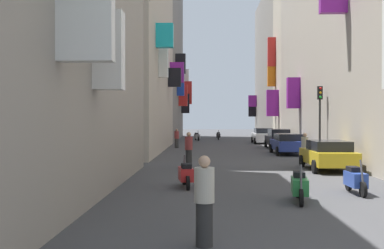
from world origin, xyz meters
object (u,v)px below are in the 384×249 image
Objects in this scene: parked_car_black at (278,138)px; scooter_blue at (355,179)px; parked_car_blue at (288,143)px; pedestrian_mid_street at (204,201)px; parked_car_yellow at (328,154)px; scooter_red at (186,174)px; pedestrian_crossing at (189,149)px; scooter_black at (218,136)px; scooter_silver at (197,136)px; scooter_green at (300,186)px; pedestrian_near_left at (177,138)px; pedestrian_near_right at (305,148)px; parked_car_white at (263,135)px; traffic_light_far_corner at (320,110)px.

scooter_blue is at bearing -92.88° from parked_car_black.
parked_car_black is 0.96× the size of parked_car_blue.
parked_car_yellow is at bearing 66.18° from pedestrian_mid_street.
pedestrian_crossing reaches higher than scooter_red.
scooter_black is 1.09× the size of pedestrian_crossing.
pedestrian_crossing reaches higher than scooter_silver.
pedestrian_near_left reaches higher than scooter_green.
pedestrian_near_left is 0.92× the size of pedestrian_mid_street.
pedestrian_near_right is at bearing -92.60° from parked_car_black.
scooter_green is (-2.97, -8.20, -0.28)m from parked_car_yellow.
parked_car_black reaches higher than scooter_blue.
pedestrian_near_left is at bearing 107.23° from scooter_blue.
scooter_silver is 27.27m from pedestrian_crossing.
parked_car_blue reaches higher than scooter_black.
scooter_blue is 1.12× the size of pedestrian_near_right.
parked_car_black is at bearing 87.40° from pedestrian_near_right.
parked_car_blue is 2.55× the size of pedestrian_crossing.
pedestrian_crossing reaches higher than parked_car_yellow.
pedestrian_near_right is (3.82, -27.72, 0.35)m from scooter_black.
parked_car_black is 1.04× the size of parked_car_yellow.
pedestrian_near_right is (-0.21, -6.34, 0.07)m from parked_car_blue.
scooter_black is 1.19× the size of pedestrian_near_left.
scooter_silver is (-3.57, 37.02, -0.00)m from scooter_green.
pedestrian_mid_street is (0.65, -7.41, 0.39)m from scooter_red.
parked_car_blue is at bearing -79.32° from scooter_black.
pedestrian_mid_street reaches higher than pedestrian_near_right.
parked_car_white is 36.70m from pedestrian_mid_street.
scooter_blue is 9.99m from pedestrian_crossing.
parked_car_blue is 6.35m from pedestrian_near_right.
parked_car_white is 23.34m from parked_car_yellow.
pedestrian_mid_street is (0.79, -14.48, -0.01)m from pedestrian_crossing.
pedestrian_near_left is (-1.45, -12.67, 0.32)m from scooter_silver.
pedestrian_near_left is at bearing 101.65° from scooter_green.
pedestrian_near_left reaches higher than scooter_silver.
parked_car_yellow reaches higher than scooter_green.
traffic_light_far_corner is (1.19, 1.60, 2.08)m from pedestrian_near_right.
parked_car_white is 2.49× the size of pedestrian_near_left.
traffic_light_far_corner is at bearing -87.12° from parked_car_white.
pedestrian_near_right is at bearing 95.69° from parked_car_yellow.
pedestrian_crossing is 1.06× the size of pedestrian_near_right.
scooter_silver is at bearing 99.02° from scooter_blue.
pedestrian_near_right reaches higher than parked_car_white.
parked_car_yellow is 14.13m from pedestrian_mid_street.
pedestrian_near_right reaches higher than parked_car_blue.
parked_car_white is 8.49m from scooter_silver.
pedestrian_mid_street reaches higher than scooter_red.
parked_car_black is 2.24× the size of scooter_black.
parked_car_blue is (-0.05, -13.62, -0.04)m from parked_car_white.
parked_car_black is at bearing 86.68° from parked_car_blue.
parked_car_white reaches higher than scooter_red.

